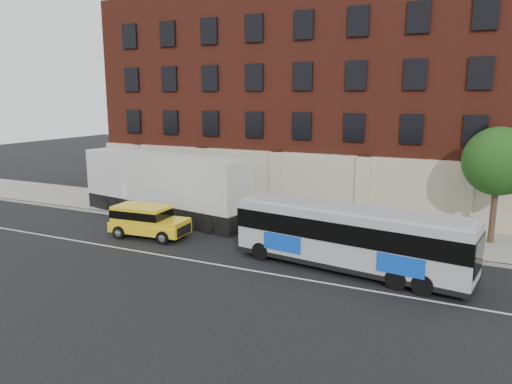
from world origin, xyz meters
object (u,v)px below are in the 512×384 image
at_px(yellow_suv, 146,219).
at_px(shipping_container, 164,187).
at_px(sign_pole, 126,195).
at_px(street_tree, 499,164).
at_px(city_bus, 350,236).

height_order(yellow_suv, shipping_container, shipping_container).
xyz_separation_m(sign_pole, yellow_suv, (4.28, -3.34, -0.42)).
relative_size(street_tree, yellow_suv, 1.30).
bearing_deg(city_bus, yellow_suv, 178.17).
height_order(city_bus, yellow_suv, city_bus).
bearing_deg(shipping_container, yellow_suv, -67.48).
relative_size(yellow_suv, shipping_container, 0.37).
height_order(sign_pole, city_bus, city_bus).
xyz_separation_m(street_tree, city_bus, (-5.97, -7.05, -2.76)).
relative_size(city_bus, yellow_suv, 2.33).
height_order(sign_pole, shipping_container, shipping_container).
bearing_deg(street_tree, yellow_suv, -159.40).
distance_m(sign_pole, city_bus, 16.49).
bearing_deg(street_tree, shipping_container, -172.51).
bearing_deg(shipping_container, city_bus, -18.40).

